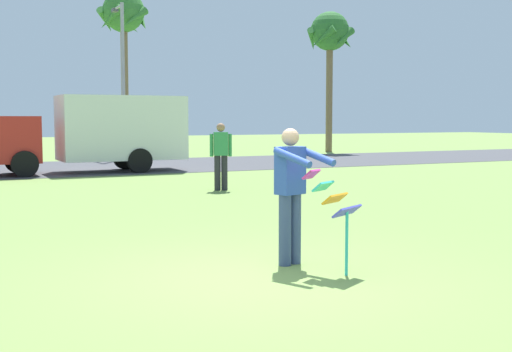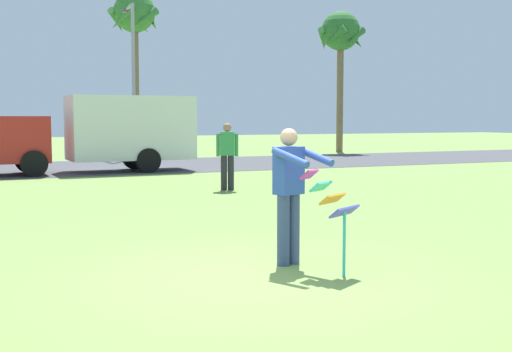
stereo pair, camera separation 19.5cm
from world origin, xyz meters
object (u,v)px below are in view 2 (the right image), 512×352
(person_kite_flyer, at_px, (290,190))
(parked_truck_red_cab, at_px, (107,131))
(person_walker_near, at_px, (227,154))
(palm_tree_centre_far, at_px, (135,19))
(kite_held, at_px, (332,203))
(palm_tree_far_left, at_px, (341,37))
(streetlight_pole, at_px, (133,71))

(person_kite_flyer, height_order, parked_truck_red_cab, parked_truck_red_cab)
(person_walker_near, bearing_deg, palm_tree_centre_far, 83.46)
(person_kite_flyer, bearing_deg, kite_held, -70.77)
(person_kite_flyer, xyz_separation_m, palm_tree_far_left, (15.25, 23.68, 5.31))
(kite_held, distance_m, palm_tree_far_left, 29.11)
(person_kite_flyer, height_order, palm_tree_centre_far, palm_tree_centre_far)
(kite_held, xyz_separation_m, parked_truck_red_cab, (0.62, 16.07, 0.56))
(kite_held, height_order, person_walker_near, person_walker_near)
(person_kite_flyer, distance_m, parked_truck_red_cab, 15.44)
(palm_tree_far_left, bearing_deg, palm_tree_centre_far, 167.62)
(kite_held, bearing_deg, person_walker_near, 75.89)
(palm_tree_far_left, bearing_deg, streetlight_pole, -173.91)
(palm_tree_far_left, bearing_deg, kite_held, -121.68)
(kite_held, xyz_separation_m, person_walker_near, (2.27, 9.03, 0.08))
(person_kite_flyer, xyz_separation_m, person_walker_near, (2.50, 8.37, -0.02))
(person_kite_flyer, bearing_deg, palm_tree_far_left, 57.22)
(palm_tree_centre_far, relative_size, person_walker_near, 4.79)
(kite_held, distance_m, person_walker_near, 9.31)
(parked_truck_red_cab, distance_m, streetlight_pole, 7.93)
(palm_tree_centre_far, height_order, person_walker_near, palm_tree_centre_far)
(person_kite_flyer, relative_size, palm_tree_far_left, 0.23)
(kite_held, distance_m, parked_truck_red_cab, 16.09)
(kite_held, relative_size, palm_tree_centre_far, 0.15)
(palm_tree_far_left, bearing_deg, person_kite_flyer, -122.78)
(kite_held, distance_m, streetlight_pole, 23.52)
(parked_truck_red_cab, relative_size, streetlight_pole, 0.96)
(palm_tree_centre_far, relative_size, streetlight_pole, 1.18)
(streetlight_pole, bearing_deg, palm_tree_centre_far, 74.13)
(parked_truck_red_cab, bearing_deg, person_walker_near, -76.83)
(person_kite_flyer, distance_m, palm_tree_far_left, 28.66)
(person_kite_flyer, distance_m, streetlight_pole, 22.90)
(parked_truck_red_cab, xyz_separation_m, palm_tree_centre_far, (3.67, 10.63, 5.47))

